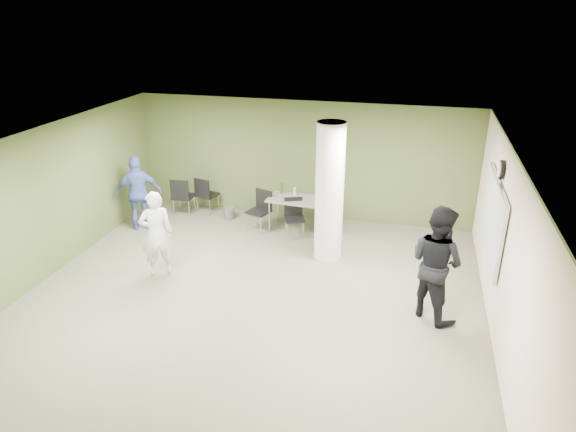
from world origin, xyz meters
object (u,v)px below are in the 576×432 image
(folding_table, at_px, (304,201))
(woman_white, at_px, (157,234))
(chair_back_left, at_px, (182,194))
(man_black, at_px, (436,263))
(man_blue, at_px, (139,193))

(folding_table, relative_size, woman_white, 0.99)
(chair_back_left, relative_size, man_black, 0.48)
(folding_table, height_order, woman_white, woman_white)
(woman_white, height_order, man_black, man_black)
(folding_table, height_order, man_black, man_black)
(chair_back_left, bearing_deg, man_blue, 53.49)
(woman_white, bearing_deg, chair_back_left, -106.12)
(folding_table, distance_m, woman_white, 3.44)
(folding_table, height_order, man_blue, man_blue)
(woman_white, bearing_deg, man_blue, -85.10)
(woman_white, relative_size, man_black, 0.86)
(folding_table, height_order, chair_back_left, folding_table)
(chair_back_left, distance_m, man_blue, 1.14)
(man_black, xyz_separation_m, man_blue, (-6.46, 1.99, -0.12))
(chair_back_left, relative_size, man_blue, 0.55)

